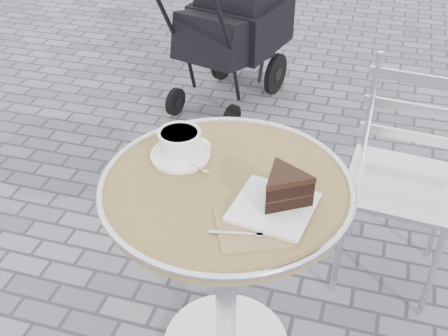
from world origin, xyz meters
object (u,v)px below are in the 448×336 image
(cake_plate_set, at_px, (282,193))
(cafe_table, at_px, (226,228))
(cappuccino_set, at_px, (181,146))
(baby_stroller, at_px, (232,34))
(bistro_chair, at_px, (409,151))

(cake_plate_set, bearing_deg, cafe_table, 169.08)
(cappuccino_set, height_order, cake_plate_set, cake_plate_set)
(cafe_table, height_order, cappuccino_set, cappuccino_set)
(cappuccino_set, xyz_separation_m, cake_plate_set, (0.33, -0.14, 0.01))
(cafe_table, relative_size, cake_plate_set, 2.39)
(cafe_table, relative_size, baby_stroller, 0.77)
(bistro_chair, relative_size, baby_stroller, 0.90)
(cappuccino_set, distance_m, baby_stroller, 1.73)
(baby_stroller, bearing_deg, cafe_table, -60.37)
(cappuccino_set, xyz_separation_m, baby_stroller, (-0.31, 1.67, -0.35))
(cafe_table, xyz_separation_m, bistro_chair, (0.51, 0.62, -0.03))
(cafe_table, relative_size, bistro_chair, 0.85)
(cappuccino_set, relative_size, baby_stroller, 0.20)
(cake_plate_set, relative_size, baby_stroller, 0.32)
(cafe_table, distance_m, baby_stroller, 1.82)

